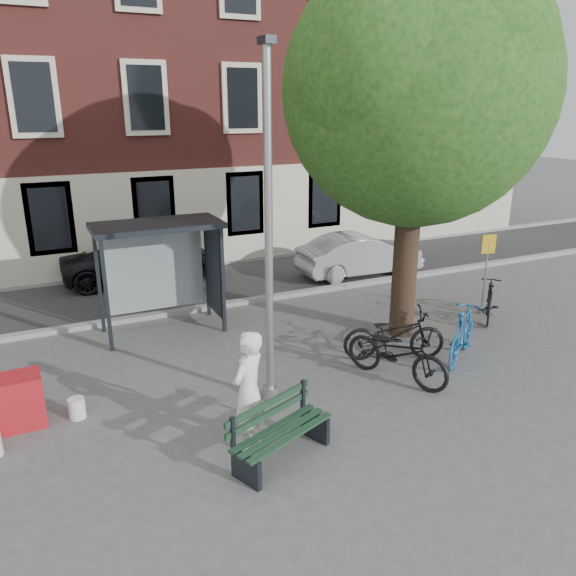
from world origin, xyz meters
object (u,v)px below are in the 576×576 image
Objects in this scene: bus_shelter at (175,250)px; bench at (280,434)px; painter at (248,391)px; car_silver at (360,255)px; bike_c at (397,353)px; lamppost at (269,251)px; bike_a at (394,334)px; car_dark at (143,259)px; bike_b at (462,334)px; red_stand at (15,402)px; notice_sign at (487,256)px; bike_d at (489,300)px.

bus_shelter is 1.55× the size of bench.
painter is 0.49× the size of car_silver.
car_silver is at bearing 38.94° from bike_c.
lamppost is at bearing 146.79° from bike_c.
car_dark is at bearing 46.45° from bike_a.
bike_b is (4.91, -4.30, -1.34)m from bus_shelter.
notice_sign is at bearing 3.60° from red_stand.
car_silver is (5.69, 6.00, -2.13)m from lamppost.
painter is 1.01× the size of bike_b.
bench is 4.21m from bike_a.
red_stand is at bearing 167.08° from lamppost.
bike_d reaches higher than red_stand.
notice_sign is at bearing 13.96° from lamppost.
car_dark is (0.32, 9.60, -0.32)m from painter.
lamppost is at bearing 55.80° from bike_d.
notice_sign reaches higher than painter.
bench is 3.38m from bike_c.
bike_c is (2.50, -0.38, -2.21)m from lamppost.
bike_a is 0.54× the size of car_silver.
bus_shelter is (-0.61, 4.11, -0.87)m from lamppost.
painter is at bearing 169.52° from bike_c.
bike_c is (-0.51, -0.81, 0.02)m from bike_a.
bike_b is 1.81m from bike_c.
painter is at bearing 99.12° from bench.
notice_sign is at bearing -18.82° from bus_shelter.
bike_a is at bearing 156.02° from car_silver.
bus_shelter is 4.44m from car_dark.
bike_c is at bearing 61.34° from bike_b.
bike_d is at bearing -90.69° from bike_b.
bench is 4.50m from red_stand.
red_stand is at bearing 159.26° from car_dark.
notice_sign is at bearing -166.33° from car_silver.
car_silver reaches higher than bike_c.
lamppost is 6.93m from notice_sign.
red_stand is (-3.30, 2.20, -0.52)m from painter.
bike_c reaches higher than bike_a.
bike_a is (3.01, 0.43, -2.23)m from lamppost.
notice_sign reaches higher than car_dark.
painter is 8.06m from notice_sign.
notice_sign is at bearing 3.15° from bench.
bike_b is at bearing 78.56° from bike_d.
lamppost is at bearing -163.22° from painter.
bike_b is at bearing -93.72° from bike_a.
bike_c is (3.40, 0.85, -0.40)m from painter.
bike_d is 10.70m from red_stand.
bike_a is at bearing -145.78° from notice_sign.
bike_b is at bearing -7.73° from red_stand.
bench is at bearing 72.70° from bike_b.
car_dark is (-3.60, 7.94, 0.09)m from bike_a.
lamppost reaches higher than bike_a.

